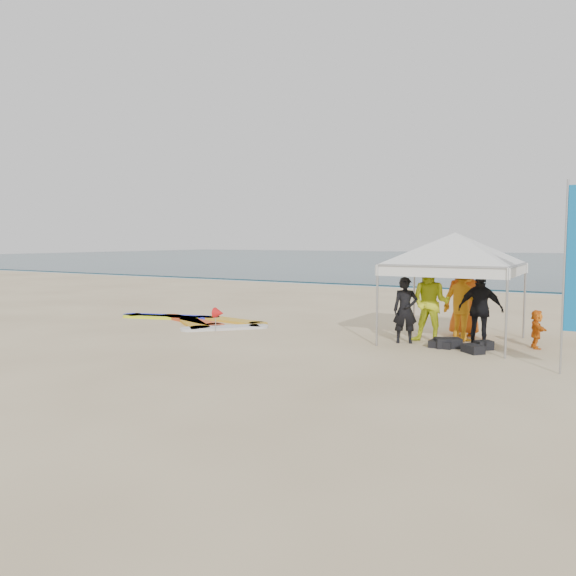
% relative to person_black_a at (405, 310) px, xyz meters
% --- Properties ---
extents(ground, '(120.00, 120.00, 0.00)m').
position_rel_person_black_a_xyz_m(ground, '(-3.94, -3.02, -0.77)').
color(ground, beige).
rests_on(ground, ground).
extents(ocean, '(160.00, 84.00, 0.08)m').
position_rel_person_black_a_xyz_m(ocean, '(-3.94, 56.98, -0.73)').
color(ocean, '#0C2633').
rests_on(ocean, ground).
extents(shoreline_foam, '(160.00, 1.20, 0.01)m').
position_rel_person_black_a_xyz_m(shoreline_foam, '(-3.94, 15.18, -0.77)').
color(shoreline_foam, silver).
rests_on(shoreline_foam, ground).
extents(person_black_a, '(0.67, 0.57, 1.55)m').
position_rel_person_black_a_xyz_m(person_black_a, '(0.00, 0.00, 0.00)').
color(person_black_a, black).
rests_on(person_black_a, ground).
extents(person_yellow, '(0.92, 0.72, 1.89)m').
position_rel_person_black_a_xyz_m(person_yellow, '(0.51, 0.30, 0.17)').
color(person_yellow, yellow).
rests_on(person_yellow, ground).
extents(person_orange_a, '(1.45, 1.23, 1.94)m').
position_rel_person_black_a_xyz_m(person_orange_a, '(1.10, 1.00, 0.20)').
color(person_orange_a, orange).
rests_on(person_orange_a, ground).
extents(person_black_b, '(1.02, 0.48, 1.70)m').
position_rel_person_black_a_xyz_m(person_black_b, '(1.61, 0.43, 0.07)').
color(person_black_b, black).
rests_on(person_black_b, ground).
extents(person_orange_b, '(1.06, 0.79, 1.95)m').
position_rel_person_black_a_xyz_m(person_orange_b, '(0.97, 1.73, 0.20)').
color(person_orange_b, '#D45712').
rests_on(person_orange_b, ground).
extents(person_seated, '(0.50, 0.84, 0.87)m').
position_rel_person_black_a_xyz_m(person_seated, '(2.75, 0.79, -0.34)').
color(person_seated, orange).
rests_on(person_seated, ground).
extents(canopy_tent, '(3.92, 3.92, 2.95)m').
position_rel_person_black_a_xyz_m(canopy_tent, '(0.95, 0.70, 1.80)').
color(canopy_tent, '#A5A5A8').
rests_on(canopy_tent, ground).
extents(marker_pennant, '(0.28, 0.28, 0.64)m').
position_rel_person_black_a_xyz_m(marker_pennant, '(-4.74, -0.89, -0.28)').
color(marker_pennant, '#A5A5A8').
rests_on(marker_pennant, ground).
extents(gear_pile, '(1.35, 0.98, 0.22)m').
position_rel_person_black_a_xyz_m(gear_pile, '(1.24, -0.17, -0.68)').
color(gear_pile, black).
rests_on(gear_pile, ground).
extents(surfboard_spread, '(5.02, 2.48, 0.07)m').
position_rel_person_black_a_xyz_m(surfboard_spread, '(-6.52, 0.19, -0.74)').
color(surfboard_spread, '#DB4519').
rests_on(surfboard_spread, ground).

